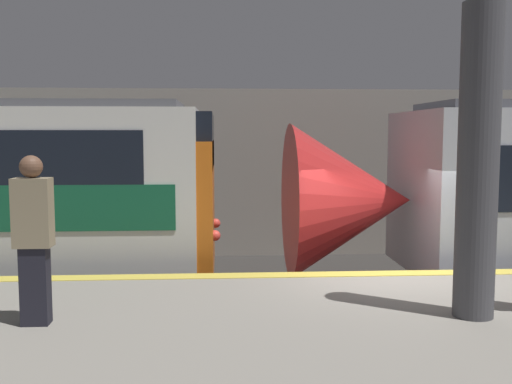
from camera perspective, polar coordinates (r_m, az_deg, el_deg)
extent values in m
plane|color=#33302D|center=(9.32, 12.91, -13.83)|extent=(120.00, 120.00, 0.00)
cube|color=gray|center=(6.98, 18.89, -16.08)|extent=(40.00, 4.89, 1.08)
cube|color=#EAD14C|center=(8.88, 13.34, -7.54)|extent=(40.00, 0.30, 0.01)
cube|color=#9E998E|center=(15.20, 6.15, 1.84)|extent=(50.00, 0.15, 4.18)
cylinder|color=#47474C|center=(6.86, 20.39, 2.62)|extent=(0.44, 0.44, 3.38)
cone|color=red|center=(10.90, 8.95, -0.81)|extent=(2.20, 2.77, 2.77)
sphere|color=#F2EFCC|center=(10.79, 3.97, -3.16)|extent=(0.20, 0.20, 0.20)
cube|color=orange|center=(10.66, -4.73, -1.37)|extent=(0.25, 2.98, 2.33)
cube|color=black|center=(10.58, -4.78, 4.91)|extent=(0.25, 2.68, 0.93)
sphere|color=#EA4C42|center=(10.04, -3.90, -4.16)|extent=(0.18, 0.18, 0.18)
sphere|color=#EA4C42|center=(11.39, -3.85, -2.99)|extent=(0.18, 0.18, 0.18)
cube|color=black|center=(6.75, -20.27, -8.37)|extent=(0.28, 0.20, 0.83)
cube|color=gray|center=(6.61, -20.50, -1.85)|extent=(0.38, 0.24, 0.72)
sphere|color=brown|center=(6.57, -20.64, 2.27)|extent=(0.23, 0.23, 0.23)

